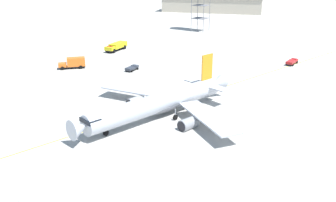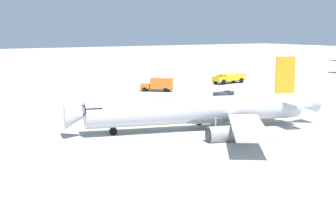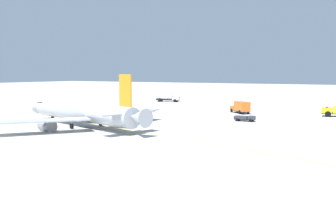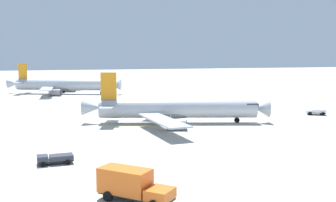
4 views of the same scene
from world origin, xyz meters
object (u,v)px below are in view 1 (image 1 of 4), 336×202
airliner_main (160,104)px  baggage_truck_truck (132,68)px  fire_tender_truck (116,46)px  catering_truck_truck (74,63)px  ops_pickup_truck (292,62)px

airliner_main → baggage_truck_truck: airliner_main is taller
airliner_main → fire_tender_truck: bearing=-117.5°
airliner_main → catering_truck_truck: airliner_main is taller
airliner_main → ops_pickup_truck: (11.72, 54.71, -1.94)m
catering_truck_truck → ops_pickup_truck: bearing=169.8°
ops_pickup_truck → catering_truck_truck: bearing=129.7°
baggage_truck_truck → airliner_main: bearing=-138.2°
ops_pickup_truck → fire_tender_truck: (-56.52, -12.42, 0.73)m
airliner_main → baggage_truck_truck: bearing=-118.5°
baggage_truck_truck → catering_truck_truck: bearing=109.5°
catering_truck_truck → baggage_truck_truck: (15.66, 6.75, -0.94)m
ops_pickup_truck → baggage_truck_truck: ops_pickup_truck is taller
ops_pickup_truck → baggage_truck_truck: size_ratio=1.28×
airliner_main → fire_tender_truck: airliner_main is taller
catering_truck_truck → baggage_truck_truck: 17.08m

